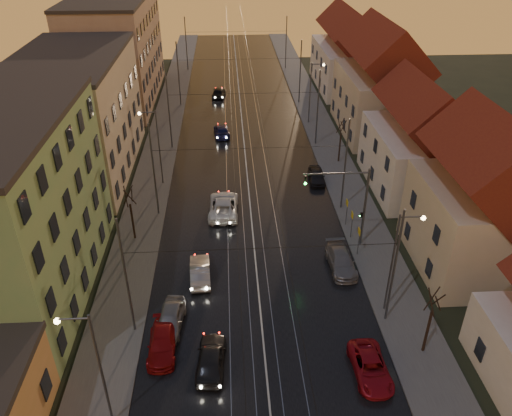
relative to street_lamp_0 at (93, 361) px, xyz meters
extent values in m
cube|color=black|center=(9.10, 38.00, -4.87)|extent=(16.00, 120.00, 0.04)
cube|color=#4C4C4C|center=(-0.90, 38.00, -4.81)|extent=(4.00, 120.00, 0.15)
cube|color=#4C4C4C|center=(19.10, 38.00, -4.81)|extent=(4.00, 120.00, 0.15)
cube|color=gray|center=(6.90, 38.00, -4.83)|extent=(0.06, 120.00, 0.03)
cube|color=gray|center=(8.33, 38.00, -4.83)|extent=(0.06, 120.00, 0.03)
cube|color=gray|center=(9.87, 38.00, -4.83)|extent=(0.06, 120.00, 0.03)
cube|color=gray|center=(11.30, 38.00, -4.83)|extent=(0.06, 120.00, 0.03)
cube|color=#6A9C63|center=(-8.40, 12.00, 1.61)|extent=(10.00, 18.00, 13.00)
cube|color=#BDAA92|center=(-8.40, 32.00, 1.11)|extent=(10.00, 20.00, 12.00)
cube|color=#947460|center=(-8.40, 56.00, 2.11)|extent=(10.00, 24.00, 14.00)
cube|color=#C4B896|center=(26.10, 13.00, -1.39)|extent=(8.50, 10.00, 7.00)
pyramid|color=#5F1C15|center=(26.10, 13.00, 4.01)|extent=(8.67, 10.20, 3.80)
cube|color=silver|center=(26.10, 26.00, -1.89)|extent=(9.00, 12.00, 6.00)
pyramid|color=#5F1C15|center=(26.10, 26.00, 2.71)|extent=(9.18, 12.24, 3.20)
cube|color=#C4B896|center=(26.10, 41.00, -1.14)|extent=(9.00, 14.00, 7.50)
pyramid|color=#5F1C15|center=(26.10, 41.00, 4.61)|extent=(9.18, 14.28, 4.00)
cube|color=silver|center=(26.10, 59.00, -1.64)|extent=(9.00, 16.00, 6.50)
pyramid|color=#5F1C15|center=(26.10, 59.00, 3.36)|extent=(9.18, 16.32, 3.50)
cylinder|color=#595B60|center=(0.50, 7.00, -0.39)|extent=(0.16, 0.16, 9.00)
cylinder|color=#595B60|center=(17.70, 7.00, -0.39)|extent=(0.16, 0.16, 9.00)
cylinder|color=#595B60|center=(0.50, 22.00, -0.39)|extent=(0.16, 0.16, 9.00)
cylinder|color=#595B60|center=(17.70, 22.00, -0.39)|extent=(0.16, 0.16, 9.00)
cylinder|color=#595B60|center=(0.50, 37.00, -0.39)|extent=(0.16, 0.16, 9.00)
cylinder|color=#595B60|center=(17.70, 37.00, -0.39)|extent=(0.16, 0.16, 9.00)
cylinder|color=#595B60|center=(0.50, 52.00, -0.39)|extent=(0.16, 0.16, 9.00)
cylinder|color=#595B60|center=(17.70, 52.00, -0.39)|extent=(0.16, 0.16, 9.00)
cylinder|color=#595B60|center=(0.50, 70.00, -0.39)|extent=(0.16, 0.16, 9.00)
cylinder|color=#595B60|center=(17.70, 70.00, -0.39)|extent=(0.16, 0.16, 9.00)
cylinder|color=#595B60|center=(0.30, 0.00, -0.89)|extent=(0.14, 0.14, 8.00)
cylinder|color=#595B60|center=(-0.50, 0.00, 2.91)|extent=(1.60, 0.10, 0.10)
sphere|color=#FFD88C|center=(-1.22, 0.00, 2.81)|extent=(0.32, 0.32, 0.32)
cylinder|color=#595B60|center=(17.90, 8.00, -0.89)|extent=(0.14, 0.14, 8.00)
cylinder|color=#595B60|center=(18.70, 8.00, 2.91)|extent=(1.60, 0.10, 0.10)
sphere|color=#FFD88C|center=(19.42, 8.00, 2.81)|extent=(0.32, 0.32, 0.32)
cylinder|color=#595B60|center=(0.30, 28.00, -0.89)|extent=(0.14, 0.14, 8.00)
cylinder|color=#595B60|center=(-0.50, 28.00, 2.91)|extent=(1.60, 0.10, 0.10)
sphere|color=#FFD88C|center=(-1.22, 28.00, 2.81)|extent=(0.32, 0.32, 0.32)
cylinder|color=#595B60|center=(17.90, 44.00, -0.89)|extent=(0.14, 0.14, 8.00)
cylinder|color=#595B60|center=(18.70, 44.00, 2.91)|extent=(1.60, 0.10, 0.10)
sphere|color=#FFD88C|center=(19.42, 44.00, 2.81)|extent=(0.32, 0.32, 0.32)
cylinder|color=#595B60|center=(18.10, 16.00, -1.29)|extent=(0.20, 0.20, 7.20)
cylinder|color=#595B60|center=(15.50, 16.00, 2.01)|extent=(5.20, 0.14, 0.14)
imported|color=black|center=(13.10, 16.00, 1.41)|extent=(0.15, 0.18, 0.90)
sphere|color=#19FF3F|center=(13.10, 15.88, 1.26)|extent=(0.20, 0.20, 0.20)
cylinder|color=black|center=(-1.10, 18.00, -3.14)|extent=(0.18, 0.18, 3.50)
cylinder|color=black|center=(-0.86, 18.09, -0.59)|extent=(0.37, 0.92, 1.61)
cylinder|color=black|center=(-1.18, 18.23, -0.59)|extent=(0.91, 0.40, 1.61)
cylinder|color=black|center=(-1.33, 17.91, -0.59)|extent=(0.37, 0.92, 1.61)
cylinder|color=black|center=(-0.97, 17.78, -0.59)|extent=(0.84, 0.54, 1.62)
cylinder|color=black|center=(19.30, 4.00, -3.14)|extent=(0.18, 0.18, 3.50)
cylinder|color=black|center=(19.54, 4.09, -0.59)|extent=(0.37, 0.92, 1.61)
cylinder|color=black|center=(19.22, 4.23, -0.59)|extent=(0.91, 0.40, 1.61)
cylinder|color=black|center=(19.07, 3.91, -0.59)|extent=(0.37, 0.92, 1.61)
cylinder|color=black|center=(19.43, 3.78, -0.59)|extent=(0.84, 0.54, 1.62)
cylinder|color=black|center=(19.50, 32.00, -3.14)|extent=(0.18, 0.18, 3.50)
cylinder|color=black|center=(19.74, 32.09, -0.59)|extent=(0.37, 0.92, 1.61)
cylinder|color=black|center=(19.42, 32.23, -0.59)|extent=(0.91, 0.40, 1.61)
cylinder|color=black|center=(19.27, 31.91, -0.59)|extent=(0.37, 0.92, 1.61)
cylinder|color=black|center=(19.63, 31.78, -0.59)|extent=(0.84, 0.54, 1.62)
imported|color=black|center=(5.72, 3.60, -4.15)|extent=(2.05, 4.44, 1.47)
imported|color=#98989D|center=(4.73, 12.33, -4.18)|extent=(1.75, 4.34, 1.40)
imported|color=silver|center=(6.58, 21.90, -4.09)|extent=(2.86, 5.80, 1.59)
imported|color=#151741|center=(6.42, 40.39, -4.24)|extent=(2.18, 4.61, 1.30)
imported|color=black|center=(5.97, 55.39, -4.14)|extent=(2.28, 4.54, 1.49)
imported|color=maroon|center=(2.57, 5.13, -4.26)|extent=(1.83, 4.35, 1.25)
imported|color=gray|center=(2.90, 7.28, -4.17)|extent=(2.13, 4.34, 1.42)
imported|color=maroon|center=(15.43, 2.42, -4.27)|extent=(2.14, 4.46, 1.23)
imported|color=gray|center=(15.80, 12.99, -4.21)|extent=(2.06, 4.74, 1.36)
imported|color=black|center=(16.25, 27.58, -4.22)|extent=(1.77, 4.01, 1.34)
camera|label=1|loc=(7.21, -18.07, 19.71)|focal=35.00mm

